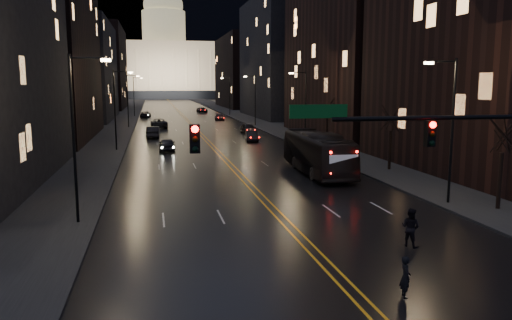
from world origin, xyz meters
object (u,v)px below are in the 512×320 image
bus (317,153)px  oncoming_car_a (167,145)px  pedestrian_a (405,277)px  pedestrian_b (410,227)px  oncoming_car_b (153,132)px  receding_car_a (252,136)px  traffic_signal (485,145)px

bus → oncoming_car_a: (-12.00, 16.49, -0.98)m
pedestrian_a → pedestrian_b: (2.98, 5.09, 0.15)m
oncoming_car_b → pedestrian_a: size_ratio=3.17×
receding_car_a → oncoming_car_a: bearing=-139.0°
bus → oncoming_car_a: 20.42m
oncoming_car_b → pedestrian_b: pedestrian_b is taller
oncoming_car_b → pedestrian_b: bearing=105.1°
bus → pedestrian_b: 19.34m
oncoming_car_b → traffic_signal: bearing=105.7°
traffic_signal → pedestrian_a: traffic_signal is taller
bus → receding_car_a: bus is taller
oncoming_car_a → pedestrian_a: 41.42m
traffic_signal → receding_car_a: traffic_signal is taller
traffic_signal → receding_car_a: size_ratio=4.08×
pedestrian_a → pedestrian_b: bearing=-20.1°
traffic_signal → oncoming_car_b: size_ratio=3.59×
traffic_signal → oncoming_car_b: 55.19m
bus → oncoming_car_a: bearing=128.0°
pedestrian_b → oncoming_car_b: bearing=-20.9°
receding_car_a → pedestrian_b: 43.28m
oncoming_car_b → receding_car_a: 14.52m
traffic_signal → pedestrian_a: size_ratio=11.39×
pedestrian_a → receding_car_a: bearing=5.4°
oncoming_car_b → pedestrian_a: (8.59, -55.50, -0.03)m
bus → pedestrian_a: (-4.90, -24.32, -0.97)m
pedestrian_a → pedestrian_b: size_ratio=0.83×
oncoming_car_b → pedestrian_a: oncoming_car_b is taller
bus → oncoming_car_b: size_ratio=2.58×
oncoming_car_a → oncoming_car_b: 14.77m
bus → pedestrian_b: bus is taller
oncoming_car_a → pedestrian_b: pedestrian_b is taller
receding_car_a → pedestrian_a: 48.52m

